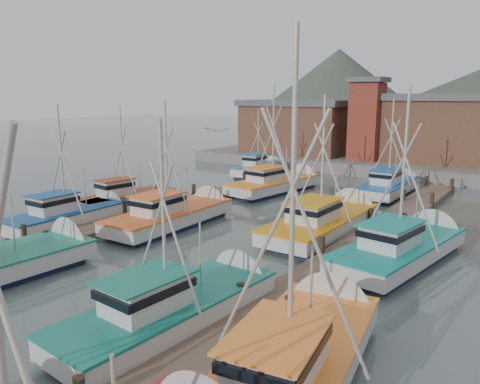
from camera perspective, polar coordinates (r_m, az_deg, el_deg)
The scene contains 19 objects.
ground at distance 22.79m, azimuth -9.69°, elevation -8.80°, with size 260.00×260.00×0.00m, color #475554.
dock_left at distance 30.25m, azimuth -13.94°, elevation -3.42°, with size 2.30×46.00×1.50m.
dock_right at distance 22.22m, azimuth 11.21°, elevation -8.82°, with size 2.30×46.00×1.50m.
quay at distance 54.80m, azimuth 18.28°, elevation 3.43°, with size 44.00×16.00×1.20m, color slate.
shed_left at distance 56.66m, azimuth 7.12°, elevation 7.98°, with size 12.72×8.48×6.20m.
shed_center at distance 53.07m, azimuth 24.82°, elevation 7.14°, with size 14.84×9.54×6.90m.
lookout_tower at distance 51.17m, azimuth 15.18°, elevation 8.64°, with size 3.60×3.60×8.50m.
distant_hills at distance 140.78m, azimuth 23.25°, elevation 7.53°, with size 175.00×140.00×42.00m.
boat_5 at distance 17.02m, azimuth -7.13°, elevation -13.56°, with size 3.46×9.31×7.99m.
boat_6 at distance 30.63m, azimuth -19.49°, elevation -2.65°, with size 3.32×8.32×8.06m.
boat_7 at distance 14.07m, azimuth 7.09°, elevation -19.31°, with size 4.45×10.07×10.45m.
boat_8 at distance 29.29m, azimuth -7.75°, elevation -2.72°, with size 3.49×9.65×8.48m.
boat_9 at distance 27.96m, azimuth 10.52°, elevation -3.50°, with size 3.71×10.36×8.94m.
boat_10 at distance 34.30m, azimuth -13.10°, elevation -0.79°, with size 3.35×7.92×7.81m.
boat_11 at distance 24.25m, azimuth 19.48°, elevation -6.35°, with size 4.45×9.98×9.26m.
boat_12 at distance 39.38m, azimuth 4.69°, elevation 1.07°, with size 4.33×10.15×9.70m.
boat_13 at distance 39.94m, azimuth 17.92°, elevation 0.68°, with size 3.41×8.91×8.42m.
boat_14 at distance 47.48m, azimuth 2.55°, elevation 2.91°, with size 2.95×7.89×7.15m.
gull_far at distance 24.66m, azimuth -2.95°, elevation 7.52°, with size 1.54×0.61×0.24m.
Camera 1 is at (15.04, -15.19, 7.91)m, focal length 35.00 mm.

